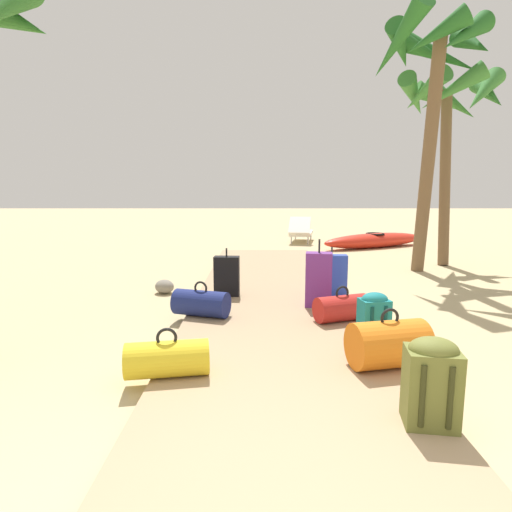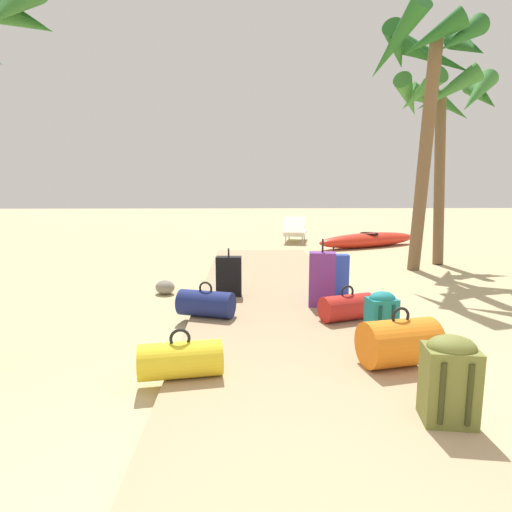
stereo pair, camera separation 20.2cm
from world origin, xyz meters
TOP-DOWN VIEW (x-y plane):
  - ground_plane at (0.00, 3.47)m, footprint 60.00×60.00m
  - boardwalk at (0.00, 4.33)m, footprint 2.07×8.67m
  - backpack_teal at (0.92, 2.42)m, footprint 0.30×0.26m
  - duffel_bag_red at (0.75, 3.07)m, footprint 0.66×0.47m
  - duffel_bag_yellow at (-0.91, 1.65)m, footprint 0.69×0.39m
  - duffel_bag_navy at (-0.85, 3.25)m, footprint 0.70×0.49m
  - suitcase_black at (-0.62, 4.22)m, footprint 0.35×0.19m
  - duffel_bag_orange at (0.88, 1.83)m, footprint 0.69×0.52m
  - backpack_olive at (0.87, 0.96)m, footprint 0.35×0.30m
  - suitcase_purple at (0.57, 3.67)m, footprint 0.35×0.26m
  - suitcase_blue at (0.83, 4.24)m, footprint 0.43×0.20m
  - palm_tree_near_right at (2.86, 6.26)m, footprint 2.18×2.12m
  - palm_tree_far_right at (3.64, 7.21)m, footprint 2.10×2.08m
  - lounge_chair at (1.11, 10.84)m, footprint 0.90×1.65m
  - kayak at (2.98, 9.71)m, footprint 3.22×2.03m
  - rock_left_near at (-1.59, 4.66)m, footprint 0.41×0.41m

SIDE VIEW (x-z plane):
  - ground_plane at x=0.00m, z-range 0.00..0.00m
  - boardwalk at x=0.00m, z-range 0.00..0.08m
  - rock_left_near at x=-1.59m, z-range 0.00..0.21m
  - kayak at x=2.98m, z-range 0.00..0.39m
  - duffel_bag_yellow at x=-0.91m, z-range 0.03..0.42m
  - duffel_bag_red at x=0.75m, z-range 0.03..0.43m
  - duffel_bag_navy at x=-0.85m, z-range 0.03..0.44m
  - duffel_bag_orange at x=0.88m, z-range 0.03..0.53m
  - lounge_chair at x=1.11m, z-range -0.06..0.71m
  - backpack_teal at x=0.92m, z-range 0.09..0.58m
  - suitcase_black at x=-0.62m, z-range 0.02..0.69m
  - suitcase_blue at x=0.83m, z-range 0.03..0.70m
  - backpack_olive at x=0.87m, z-range 0.09..0.66m
  - suitcase_purple at x=0.57m, z-range 0.00..0.85m
  - palm_tree_far_right at x=3.64m, z-range 1.24..5.12m
  - palm_tree_near_right at x=2.86m, z-range 1.42..5.98m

